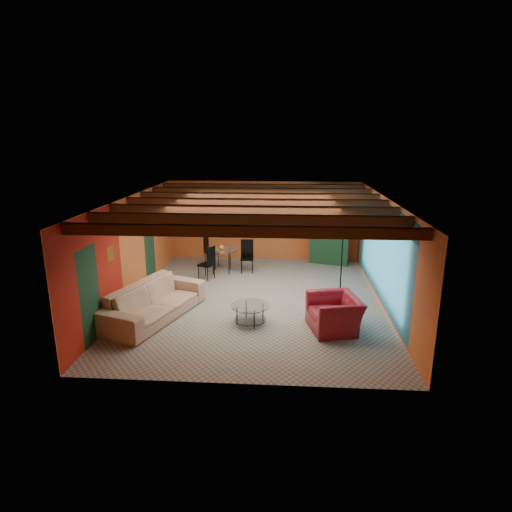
# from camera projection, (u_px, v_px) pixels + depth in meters

# --- Properties ---
(room) EXTENTS (6.52, 8.01, 2.71)m
(room) POSITION_uv_depth(u_px,v_px,m) (256.00, 211.00, 10.88)
(room) COLOR gray
(room) RESTS_ON ground
(sofa) EXTENTS (2.00, 3.08, 0.84)m
(sofa) POSITION_uv_depth(u_px,v_px,m) (154.00, 301.00, 10.19)
(sofa) COLOR tan
(sofa) RESTS_ON ground
(armchair) EXTENTS (1.27, 1.39, 0.77)m
(armchair) POSITION_uv_depth(u_px,v_px,m) (334.00, 313.00, 9.59)
(armchair) COLOR maroon
(armchair) RESTS_ON ground
(coffee_table) EXTENTS (1.16, 1.16, 0.45)m
(coffee_table) POSITION_uv_depth(u_px,v_px,m) (250.00, 314.00, 9.94)
(coffee_table) COLOR white
(coffee_table) RESTS_ON ground
(dining_table) EXTENTS (2.09, 2.09, 1.03)m
(dining_table) POSITION_uv_depth(u_px,v_px,m) (222.00, 256.00, 13.59)
(dining_table) COLOR silver
(dining_table) RESTS_ON ground
(armoire) EXTENTS (1.37, 0.95, 2.19)m
(armoire) POSITION_uv_depth(u_px,v_px,m) (328.00, 231.00, 14.52)
(armoire) COLOR maroon
(armoire) RESTS_ON ground
(floor_lamp) EXTENTS (0.50, 0.50, 1.96)m
(floor_lamp) POSITION_uv_depth(u_px,v_px,m) (342.00, 259.00, 11.68)
(floor_lamp) COLOR black
(floor_lamp) RESTS_ON ground
(ceiling_fan) EXTENTS (1.50, 1.50, 0.44)m
(ceiling_fan) POSITION_uv_depth(u_px,v_px,m) (255.00, 211.00, 10.77)
(ceiling_fan) COLOR #472614
(ceiling_fan) RESTS_ON ceiling
(painting) EXTENTS (1.05, 0.03, 0.65)m
(painting) POSITION_uv_depth(u_px,v_px,m) (237.00, 212.00, 14.83)
(painting) COLOR black
(painting) RESTS_ON wall_back
(potted_plant) EXTENTS (0.49, 0.44, 0.50)m
(potted_plant) POSITION_uv_depth(u_px,v_px,m) (330.00, 191.00, 14.16)
(potted_plant) COLOR #26661E
(potted_plant) RESTS_ON armoire
(vase) EXTENTS (0.19, 0.19, 0.17)m
(vase) POSITION_uv_depth(u_px,v_px,m) (221.00, 238.00, 13.43)
(vase) COLOR orange
(vase) RESTS_ON dining_table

